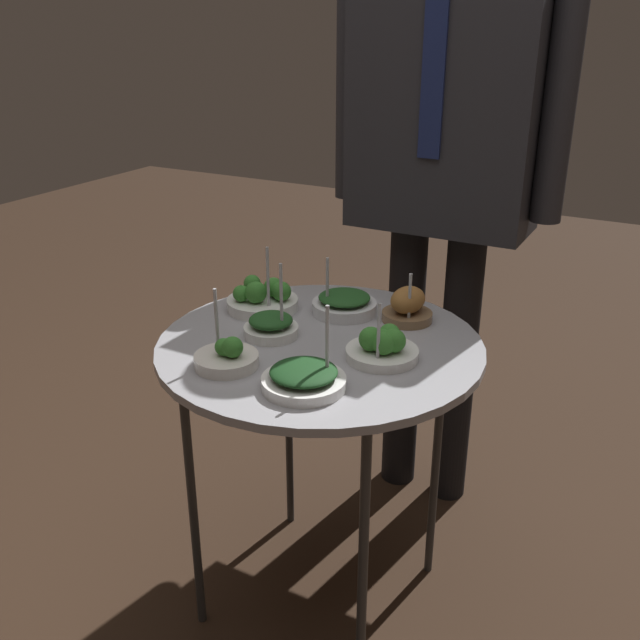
% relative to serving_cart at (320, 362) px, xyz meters
% --- Properties ---
extents(ground_plane, '(8.00, 8.00, 0.00)m').
position_rel_serving_cart_xyz_m(ground_plane, '(0.00, 0.00, -0.64)').
color(ground_plane, black).
extents(serving_cart, '(0.69, 0.69, 0.69)m').
position_rel_serving_cart_xyz_m(serving_cart, '(0.00, 0.00, 0.00)').
color(serving_cart, '#939399').
rests_on(serving_cart, ground_plane).
extents(bowl_spinach_back_left, '(0.12, 0.12, 0.17)m').
position_rel_serving_cart_xyz_m(bowl_spinach_back_left, '(-0.11, -0.02, 0.07)').
color(bowl_spinach_back_left, white).
rests_on(bowl_spinach_back_left, serving_cart).
extents(bowl_broccoli_front_right, '(0.15, 0.15, 0.13)m').
position_rel_serving_cart_xyz_m(bowl_broccoli_front_right, '(0.15, -0.01, 0.08)').
color(bowl_broccoli_front_right, white).
rests_on(bowl_broccoli_front_right, serving_cart).
extents(bowl_spinach_mid_left, '(0.15, 0.15, 0.14)m').
position_rel_serving_cart_xyz_m(bowl_spinach_mid_left, '(-0.03, 0.17, 0.07)').
color(bowl_spinach_mid_left, silver).
rests_on(bowl_spinach_mid_left, serving_cart).
extents(bowl_broccoli_far_rim, '(0.13, 0.13, 0.15)m').
position_rel_serving_cart_xyz_m(bowl_broccoli_far_rim, '(-0.11, -0.19, 0.07)').
color(bowl_broccoli_far_rim, silver).
rests_on(bowl_broccoli_far_rim, serving_cart).
extents(bowl_broccoli_near_rim, '(0.17, 0.17, 0.16)m').
position_rel_serving_cart_xyz_m(bowl_broccoli_near_rim, '(-0.20, 0.10, 0.07)').
color(bowl_broccoli_near_rim, white).
rests_on(bowl_broccoli_near_rim, serving_cart).
extents(bowl_spinach_center, '(0.16, 0.16, 0.16)m').
position_rel_serving_cart_xyz_m(bowl_spinach_center, '(0.07, -0.19, 0.07)').
color(bowl_spinach_center, white).
rests_on(bowl_spinach_center, serving_cart).
extents(bowl_roast_front_center, '(0.11, 0.11, 0.12)m').
position_rel_serving_cart_xyz_m(bowl_roast_front_center, '(0.12, 0.19, 0.08)').
color(bowl_roast_front_center, brown).
rests_on(bowl_roast_front_center, serving_cart).
extents(waiter_figure, '(0.61, 0.23, 1.64)m').
position_rel_serving_cart_xyz_m(waiter_figure, '(0.06, 0.55, 0.40)').
color(waiter_figure, black).
rests_on(waiter_figure, ground_plane).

